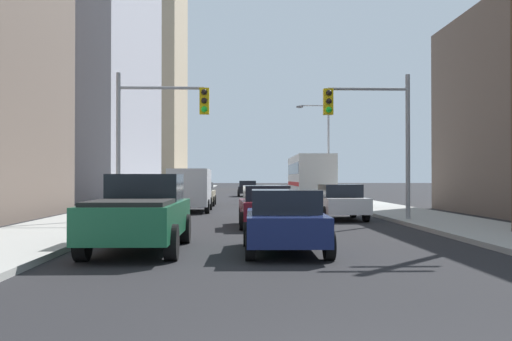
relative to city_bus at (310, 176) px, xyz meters
name	(u,v)px	position (x,y,z in m)	size (l,w,h in m)	color
sidewalk_left	(171,197)	(-11.48, 10.39, -1.85)	(3.73, 160.00, 0.15)	#9E9E99
sidewalk_right	(325,196)	(2.70, 10.39, -1.85)	(3.73, 160.00, 0.15)	#9E9E99
city_bus	(310,176)	(0.00, 0.00, 0.00)	(2.79, 11.56, 3.40)	silver
pickup_truck_green	(141,213)	(-7.91, -29.39, -1.00)	(2.20, 5.42, 1.90)	#195938
cargo_van_silver	(191,188)	(-7.93, -12.62, -0.64)	(2.16, 5.22, 2.26)	#B7BABF
sedan_navy	(285,221)	(-4.37, -29.99, -1.16)	(1.95, 4.24, 1.52)	#141E4C
sedan_maroon	(266,206)	(-4.44, -22.48, -1.16)	(1.95, 4.25, 1.52)	maroon
sedan_white	(340,202)	(-1.06, -18.71, -1.16)	(1.96, 4.27, 1.52)	white
sedan_beige	(200,194)	(-7.83, -5.48, -1.16)	(1.95, 4.22, 1.52)	#C6B793
sedan_black	(248,188)	(-4.37, 13.31, -1.16)	(1.95, 4.22, 1.52)	black
traffic_signal_near_left	(158,122)	(-8.65, -20.43, 2.11)	(3.70, 0.44, 6.00)	gray
traffic_signal_near_right	(371,123)	(-0.06, -20.43, 2.10)	(3.52, 0.44, 6.00)	gray
street_lamp_right	(323,142)	(1.12, 0.71, 2.63)	(2.56, 0.32, 7.50)	gray
building_left_mid_office	(65,44)	(-21.27, 10.92, 12.24)	(14.30, 27.96, 28.34)	#93939E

